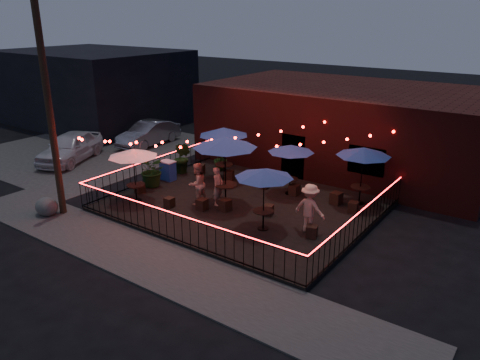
# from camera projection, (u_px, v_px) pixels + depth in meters

# --- Properties ---
(ground) EXTENTS (110.00, 110.00, 0.00)m
(ground) POSITION_uv_depth(u_px,v_px,m) (212.00, 225.00, 17.43)
(ground) COLOR black
(ground) RESTS_ON ground
(patio) EXTENTS (10.00, 8.00, 0.15)m
(patio) POSITION_uv_depth(u_px,v_px,m) (243.00, 206.00, 18.94)
(patio) COLOR black
(patio) RESTS_ON ground
(sidewalk) EXTENTS (18.00, 2.50, 0.05)m
(sidewalk) POSITION_uv_depth(u_px,v_px,m) (148.00, 259.00, 14.94)
(sidewalk) COLOR #3A3836
(sidewalk) RESTS_ON ground
(parking_lot) EXTENTS (11.00, 12.00, 0.02)m
(parking_lot) POSITION_uv_depth(u_px,v_px,m) (94.00, 149.00, 27.07)
(parking_lot) COLOR #3A3836
(parking_lot) RESTS_ON ground
(brick_building) EXTENTS (14.00, 8.00, 4.00)m
(brick_building) POSITION_uv_depth(u_px,v_px,m) (349.00, 126.00, 23.86)
(brick_building) COLOR #3E1410
(brick_building) RESTS_ON ground
(background_building) EXTENTS (12.00, 9.00, 5.00)m
(background_building) POSITION_uv_depth(u_px,v_px,m) (94.00, 86.00, 33.35)
(background_building) COLOR black
(background_building) RESTS_ON ground
(utility_pole) EXTENTS (0.26, 0.26, 8.00)m
(utility_pole) POSITION_uv_depth(u_px,v_px,m) (50.00, 113.00, 17.06)
(utility_pole) COLOR #321E14
(utility_pole) RESTS_ON ground
(fence_front) EXTENTS (10.00, 0.04, 1.04)m
(fence_front) POSITION_uv_depth(u_px,v_px,m) (174.00, 227.00, 15.68)
(fence_front) COLOR black
(fence_front) RESTS_ON patio
(fence_left) EXTENTS (0.04, 8.00, 1.04)m
(fence_left) POSITION_uv_depth(u_px,v_px,m) (154.00, 169.00, 21.48)
(fence_left) COLOR black
(fence_left) RESTS_ON patio
(fence_right) EXTENTS (0.04, 8.00, 1.04)m
(fence_right) POSITION_uv_depth(u_px,v_px,m) (362.00, 223.00, 16.00)
(fence_right) COLOR black
(fence_right) RESTS_ON patio
(festoon_lights) EXTENTS (10.02, 8.72, 1.32)m
(festoon_lights) POSITION_uv_depth(u_px,v_px,m) (218.00, 145.00, 18.44)
(festoon_lights) COLOR #FF0E0A
(festoon_lights) RESTS_ON ground
(cafe_table_0) EXTENTS (2.56, 2.56, 2.20)m
(cafe_table_0) POSITION_uv_depth(u_px,v_px,m) (133.00, 154.00, 18.61)
(cafe_table_0) COLOR black
(cafe_table_0) RESTS_ON patio
(cafe_table_1) EXTENTS (2.74, 2.74, 2.48)m
(cafe_table_1) POSITION_uv_depth(u_px,v_px,m) (224.00, 132.00, 20.90)
(cafe_table_1) COLOR black
(cafe_table_1) RESTS_ON patio
(cafe_table_2) EXTENTS (2.75, 2.75, 2.79)m
(cafe_table_2) POSITION_uv_depth(u_px,v_px,m) (225.00, 144.00, 18.02)
(cafe_table_2) COLOR black
(cafe_table_2) RESTS_ON patio
(cafe_table_3) EXTENTS (2.58, 2.58, 2.15)m
(cafe_table_3) POSITION_uv_depth(u_px,v_px,m) (291.00, 149.00, 19.39)
(cafe_table_3) COLOR black
(cafe_table_3) RESTS_ON patio
(cafe_table_4) EXTENTS (2.65, 2.65, 2.27)m
(cafe_table_4) POSITION_uv_depth(u_px,v_px,m) (264.00, 174.00, 16.06)
(cafe_table_4) COLOR black
(cafe_table_4) RESTS_ON patio
(cafe_table_5) EXTENTS (2.75, 2.75, 2.36)m
(cafe_table_5) POSITION_uv_depth(u_px,v_px,m) (364.00, 152.00, 18.25)
(cafe_table_5) COLOR black
(cafe_table_5) RESTS_ON patio
(bistro_chair_0) EXTENTS (0.44, 0.44, 0.44)m
(bistro_chair_0) POSITION_uv_depth(u_px,v_px,m) (140.00, 188.00, 20.06)
(bistro_chair_0) COLOR black
(bistro_chair_0) RESTS_ON patio
(bistro_chair_1) EXTENTS (0.36, 0.36, 0.40)m
(bistro_chair_1) POSITION_uv_depth(u_px,v_px,m) (169.00, 202.00, 18.56)
(bistro_chair_1) COLOR black
(bistro_chair_1) RESTS_ON patio
(bistro_chair_2) EXTENTS (0.55, 0.55, 0.50)m
(bistro_chair_2) POSITION_uv_depth(u_px,v_px,m) (200.00, 170.00, 22.29)
(bistro_chair_2) COLOR black
(bistro_chair_2) RESTS_ON patio
(bistro_chair_3) EXTENTS (0.49, 0.49, 0.46)m
(bistro_chair_3) POSITION_uv_depth(u_px,v_px,m) (229.00, 175.00, 21.55)
(bistro_chair_3) COLOR black
(bistro_chair_3) RESTS_ON patio
(bistro_chair_4) EXTENTS (0.38, 0.38, 0.44)m
(bistro_chair_4) POSITION_uv_depth(u_px,v_px,m) (202.00, 204.00, 18.31)
(bistro_chair_4) COLOR black
(bistro_chair_4) RESTS_ON patio
(bistro_chair_5) EXTENTS (0.43, 0.43, 0.45)m
(bistro_chair_5) POSITION_uv_depth(u_px,v_px,m) (225.00, 205.00, 18.23)
(bistro_chair_5) COLOR black
(bistro_chair_5) RESTS_ON patio
(bistro_chair_6) EXTENTS (0.36, 0.36, 0.42)m
(bistro_chair_6) POSITION_uv_depth(u_px,v_px,m) (264.00, 184.00, 20.55)
(bistro_chair_6) COLOR black
(bistro_chair_6) RESTS_ON patio
(bistro_chair_7) EXTENTS (0.40, 0.40, 0.46)m
(bistro_chair_7) POSITION_uv_depth(u_px,v_px,m) (294.00, 190.00, 19.79)
(bistro_chair_7) COLOR black
(bistro_chair_7) RESTS_ON patio
(bistro_chair_8) EXTENTS (0.41, 0.41, 0.41)m
(bistro_chair_8) POSITION_uv_depth(u_px,v_px,m) (268.00, 210.00, 17.84)
(bistro_chair_8) COLOR black
(bistro_chair_8) RESTS_ON patio
(bistro_chair_9) EXTENTS (0.45, 0.45, 0.43)m
(bistro_chair_9) POSITION_uv_depth(u_px,v_px,m) (312.00, 231.00, 16.06)
(bistro_chair_9) COLOR black
(bistro_chair_9) RESTS_ON patio
(bistro_chair_10) EXTENTS (0.45, 0.45, 0.49)m
(bistro_chair_10) POSITION_uv_depth(u_px,v_px,m) (336.00, 198.00, 18.86)
(bistro_chair_10) COLOR black
(bistro_chair_10) RESTS_ON patio
(bistro_chair_11) EXTENTS (0.39, 0.39, 0.42)m
(bistro_chair_11) POSITION_uv_depth(u_px,v_px,m) (353.00, 207.00, 18.08)
(bistro_chair_11) COLOR black
(bistro_chair_11) RESTS_ON patio
(patron_a) EXTENTS (0.44, 0.61, 1.56)m
(patron_a) POSITION_uv_depth(u_px,v_px,m) (218.00, 186.00, 18.62)
(patron_a) COLOR tan
(patron_a) RESTS_ON patio
(patron_b) EXTENTS (0.72, 0.88, 1.71)m
(patron_b) POSITION_uv_depth(u_px,v_px,m) (197.00, 184.00, 18.68)
(patron_b) COLOR beige
(patron_b) RESTS_ON patio
(patron_c) EXTENTS (1.15, 0.67, 1.76)m
(patron_c) POSITION_uv_depth(u_px,v_px,m) (310.00, 208.00, 16.29)
(patron_c) COLOR #D7B590
(patron_c) RESTS_ON patio
(potted_shrub_a) EXTENTS (1.70, 1.59, 1.51)m
(potted_shrub_a) POSITION_uv_depth(u_px,v_px,m) (152.00, 170.00, 20.58)
(potted_shrub_a) COLOR #0C3A0C
(potted_shrub_a) RESTS_ON patio
(potted_shrub_b) EXTENTS (0.87, 0.71, 1.55)m
(potted_shrub_b) POSITION_uv_depth(u_px,v_px,m) (182.00, 158.00, 22.32)
(potted_shrub_b) COLOR #214114
(potted_shrub_b) RESTS_ON patio
(potted_shrub_c) EXTENTS (0.89, 0.89, 1.20)m
(potted_shrub_c) POSITION_uv_depth(u_px,v_px,m) (220.00, 158.00, 22.88)
(potted_shrub_c) COLOR #153410
(potted_shrub_c) RESTS_ON patio
(cooler) EXTENTS (0.71, 0.52, 0.91)m
(cooler) POSITION_uv_depth(u_px,v_px,m) (168.00, 170.00, 21.52)
(cooler) COLOR blue
(cooler) RESTS_ON patio
(boulder) EXTENTS (1.06, 0.95, 0.72)m
(boulder) POSITION_uv_depth(u_px,v_px,m) (47.00, 207.00, 18.12)
(boulder) COLOR #4C4C47
(boulder) RESTS_ON ground
(car_white) EXTENTS (3.47, 4.86, 1.54)m
(car_white) POSITION_uv_depth(u_px,v_px,m) (70.00, 147.00, 24.67)
(car_white) COLOR silver
(car_white) RESTS_ON ground
(car_silver) EXTENTS (1.78, 4.36, 1.40)m
(car_silver) POSITION_uv_depth(u_px,v_px,m) (149.00, 133.00, 27.72)
(car_silver) COLOR #A9A9B2
(car_silver) RESTS_ON ground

